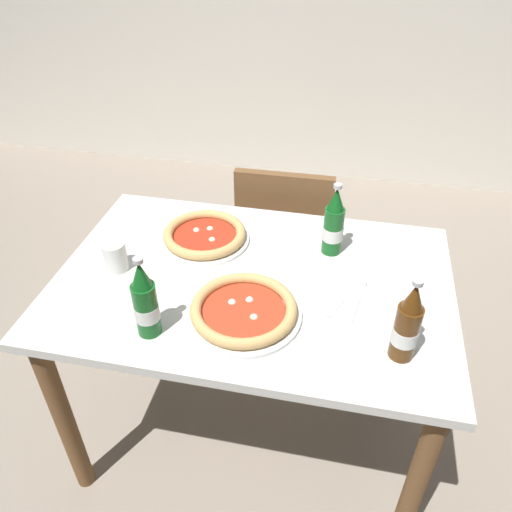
{
  "coord_description": "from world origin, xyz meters",
  "views": [
    {
      "loc": [
        0.25,
        -1.16,
        1.73
      ],
      "look_at": [
        0.0,
        0.05,
        0.8
      ],
      "focal_mm": 35.5,
      "sensor_mm": 36.0,
      "label": 1
    }
  ],
  "objects_px": {
    "pizza_margherita_near": "(205,236)",
    "paper_cup": "(115,256)",
    "dining_table_main": "(253,306)",
    "beer_bottle_left": "(334,224)",
    "beer_bottle_right": "(145,302)",
    "napkin_with_cutlery": "(350,302)",
    "pizza_marinara_far": "(244,311)",
    "beer_bottle_center": "(407,325)",
    "chair_behind_table": "(285,239)"
  },
  "relations": [
    {
      "from": "beer_bottle_center",
      "to": "paper_cup",
      "type": "xyz_separation_m",
      "value": [
        -0.86,
        0.18,
        -0.06
      ]
    },
    {
      "from": "chair_behind_table",
      "to": "pizza_marinara_far",
      "type": "distance_m",
      "value": 0.83
    },
    {
      "from": "chair_behind_table",
      "to": "beer_bottle_left",
      "type": "height_order",
      "value": "beer_bottle_left"
    },
    {
      "from": "paper_cup",
      "to": "chair_behind_table",
      "type": "bearing_deg",
      "value": 55.89
    },
    {
      "from": "beer_bottle_center",
      "to": "chair_behind_table",
      "type": "bearing_deg",
      "value": 116.91
    },
    {
      "from": "chair_behind_table",
      "to": "beer_bottle_left",
      "type": "xyz_separation_m",
      "value": [
        0.21,
        -0.42,
        0.37
      ]
    },
    {
      "from": "pizza_margherita_near",
      "to": "paper_cup",
      "type": "xyz_separation_m",
      "value": [
        -0.23,
        -0.2,
        0.03
      ]
    },
    {
      "from": "beer_bottle_right",
      "to": "paper_cup",
      "type": "xyz_separation_m",
      "value": [
        -0.2,
        0.24,
        -0.06
      ]
    },
    {
      "from": "beer_bottle_right",
      "to": "paper_cup",
      "type": "height_order",
      "value": "beer_bottle_right"
    },
    {
      "from": "dining_table_main",
      "to": "pizza_margherita_near",
      "type": "height_order",
      "value": "pizza_margherita_near"
    },
    {
      "from": "pizza_margherita_near",
      "to": "beer_bottle_left",
      "type": "xyz_separation_m",
      "value": [
        0.42,
        0.03,
        0.08
      ]
    },
    {
      "from": "pizza_marinara_far",
      "to": "beer_bottle_center",
      "type": "xyz_separation_m",
      "value": [
        0.42,
        -0.06,
        0.08
      ]
    },
    {
      "from": "dining_table_main",
      "to": "napkin_with_cutlery",
      "type": "xyz_separation_m",
      "value": [
        0.3,
        -0.05,
        0.12
      ]
    },
    {
      "from": "pizza_marinara_far",
      "to": "beer_bottle_right",
      "type": "relative_size",
      "value": 1.31
    },
    {
      "from": "beer_bottle_left",
      "to": "beer_bottle_right",
      "type": "distance_m",
      "value": 0.64
    },
    {
      "from": "pizza_marinara_far",
      "to": "napkin_with_cutlery",
      "type": "relative_size",
      "value": 1.41
    },
    {
      "from": "dining_table_main",
      "to": "beer_bottle_center",
      "type": "xyz_separation_m",
      "value": [
        0.43,
        -0.22,
        0.22
      ]
    },
    {
      "from": "chair_behind_table",
      "to": "pizza_marinara_far",
      "type": "bearing_deg",
      "value": 88.88
    },
    {
      "from": "beer_bottle_right",
      "to": "napkin_with_cutlery",
      "type": "bearing_deg",
      "value": 23.23
    },
    {
      "from": "chair_behind_table",
      "to": "beer_bottle_center",
      "type": "height_order",
      "value": "beer_bottle_center"
    },
    {
      "from": "pizza_margherita_near",
      "to": "paper_cup",
      "type": "bearing_deg",
      "value": -138.37
    },
    {
      "from": "chair_behind_table",
      "to": "dining_table_main",
      "type": "bearing_deg",
      "value": 87.92
    },
    {
      "from": "chair_behind_table",
      "to": "beer_bottle_center",
      "type": "distance_m",
      "value": 1.0
    },
    {
      "from": "beer_bottle_center",
      "to": "napkin_with_cutlery",
      "type": "relative_size",
      "value": 1.07
    },
    {
      "from": "dining_table_main",
      "to": "pizza_marinara_far",
      "type": "bearing_deg",
      "value": -86.66
    },
    {
      "from": "pizza_margherita_near",
      "to": "pizza_marinara_far",
      "type": "distance_m",
      "value": 0.39
    },
    {
      "from": "dining_table_main",
      "to": "pizza_marinara_far",
      "type": "distance_m",
      "value": 0.21
    },
    {
      "from": "dining_table_main",
      "to": "beer_bottle_right",
      "type": "xyz_separation_m",
      "value": [
        -0.22,
        -0.27,
        0.22
      ]
    },
    {
      "from": "dining_table_main",
      "to": "beer_bottle_center",
      "type": "relative_size",
      "value": 4.86
    },
    {
      "from": "beer_bottle_right",
      "to": "paper_cup",
      "type": "relative_size",
      "value": 2.6
    },
    {
      "from": "napkin_with_cutlery",
      "to": "pizza_margherita_near",
      "type": "bearing_deg",
      "value": 156.7
    },
    {
      "from": "napkin_with_cutlery",
      "to": "paper_cup",
      "type": "height_order",
      "value": "paper_cup"
    },
    {
      "from": "pizza_margherita_near",
      "to": "beer_bottle_left",
      "type": "height_order",
      "value": "beer_bottle_left"
    },
    {
      "from": "dining_table_main",
      "to": "beer_bottle_right",
      "type": "distance_m",
      "value": 0.42
    },
    {
      "from": "paper_cup",
      "to": "napkin_with_cutlery",
      "type": "bearing_deg",
      "value": -1.01
    },
    {
      "from": "pizza_margherita_near",
      "to": "paper_cup",
      "type": "height_order",
      "value": "paper_cup"
    },
    {
      "from": "dining_table_main",
      "to": "chair_behind_table",
      "type": "relative_size",
      "value": 1.41
    },
    {
      "from": "pizza_margherita_near",
      "to": "beer_bottle_center",
      "type": "distance_m",
      "value": 0.75
    },
    {
      "from": "beer_bottle_right",
      "to": "napkin_with_cutlery",
      "type": "relative_size",
      "value": 1.07
    },
    {
      "from": "chair_behind_table",
      "to": "pizza_margherita_near",
      "type": "xyz_separation_m",
      "value": [
        -0.21,
        -0.45,
        0.29
      ]
    },
    {
      "from": "napkin_with_cutlery",
      "to": "paper_cup",
      "type": "bearing_deg",
      "value": 178.99
    },
    {
      "from": "beer_bottle_center",
      "to": "beer_bottle_right",
      "type": "height_order",
      "value": "same"
    },
    {
      "from": "beer_bottle_center",
      "to": "napkin_with_cutlery",
      "type": "bearing_deg",
      "value": 128.67
    },
    {
      "from": "chair_behind_table",
      "to": "pizza_marinara_far",
      "type": "height_order",
      "value": "chair_behind_table"
    },
    {
      "from": "napkin_with_cutlery",
      "to": "paper_cup",
      "type": "relative_size",
      "value": 2.42
    },
    {
      "from": "dining_table_main",
      "to": "napkin_with_cutlery",
      "type": "bearing_deg",
      "value": -9.42
    },
    {
      "from": "pizza_marinara_far",
      "to": "beer_bottle_left",
      "type": "bearing_deg",
      "value": 59.4
    },
    {
      "from": "dining_table_main",
      "to": "pizza_marinara_far",
      "type": "height_order",
      "value": "pizza_marinara_far"
    },
    {
      "from": "beer_bottle_left",
      "to": "beer_bottle_center",
      "type": "bearing_deg",
      "value": -62.68
    },
    {
      "from": "beer_bottle_left",
      "to": "chair_behind_table",
      "type": "bearing_deg",
      "value": 116.49
    }
  ]
}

